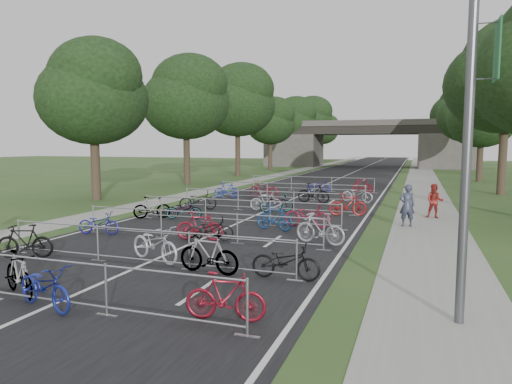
% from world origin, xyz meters
% --- Properties ---
extents(ground, '(200.00, 200.00, 0.00)m').
position_xyz_m(ground, '(0.00, 0.00, 0.00)').
color(ground, '#2C4F22').
rests_on(ground, ground).
extents(road, '(11.00, 140.00, 0.01)m').
position_xyz_m(road, '(0.00, 50.00, 0.01)').
color(road, black).
rests_on(road, ground).
extents(sidewalk_right, '(3.00, 140.00, 0.01)m').
position_xyz_m(sidewalk_right, '(8.00, 50.00, 0.01)').
color(sidewalk_right, gray).
rests_on(sidewalk_right, ground).
extents(sidewalk_left, '(2.00, 140.00, 0.01)m').
position_xyz_m(sidewalk_left, '(-7.50, 50.00, 0.01)').
color(sidewalk_left, gray).
rests_on(sidewalk_left, ground).
extents(lane_markings, '(0.12, 140.00, 0.00)m').
position_xyz_m(lane_markings, '(0.00, 50.00, 0.00)').
color(lane_markings, silver).
rests_on(lane_markings, ground).
extents(overpass_bridge, '(31.00, 8.00, 7.05)m').
position_xyz_m(overpass_bridge, '(0.00, 65.00, 3.53)').
color(overpass_bridge, '#46433E').
rests_on(overpass_bridge, ground).
extents(lamppost, '(0.61, 0.65, 8.21)m').
position_xyz_m(lamppost, '(8.33, 2.00, 4.28)').
color(lamppost, '#4C4C51').
rests_on(lamppost, ground).
extents(tree_left_0, '(6.72, 6.72, 10.25)m').
position_xyz_m(tree_left_0, '(-11.39, 15.93, 6.49)').
color(tree_left_0, '#33261C').
rests_on(tree_left_0, ground).
extents(tree_left_1, '(7.56, 7.56, 11.53)m').
position_xyz_m(tree_left_1, '(-11.39, 27.93, 7.30)').
color(tree_left_1, '#33261C').
rests_on(tree_left_1, ground).
extents(tree_right_1, '(8.18, 8.18, 12.47)m').
position_xyz_m(tree_right_1, '(13.11, 27.93, 7.90)').
color(tree_right_1, '#33261C').
rests_on(tree_right_1, ground).
extents(tree_left_2, '(8.40, 8.40, 12.81)m').
position_xyz_m(tree_left_2, '(-11.39, 39.93, 8.12)').
color(tree_left_2, '#33261C').
rests_on(tree_left_2, ground).
extents(tree_right_2, '(6.16, 6.16, 9.39)m').
position_xyz_m(tree_right_2, '(13.11, 39.93, 5.95)').
color(tree_right_2, '#33261C').
rests_on(tree_right_2, ground).
extents(tree_left_3, '(6.72, 6.72, 10.25)m').
position_xyz_m(tree_left_3, '(-11.39, 51.93, 6.49)').
color(tree_left_3, '#33261C').
rests_on(tree_left_3, ground).
extents(tree_right_3, '(7.17, 7.17, 10.93)m').
position_xyz_m(tree_right_3, '(13.11, 51.93, 6.92)').
color(tree_right_3, '#33261C').
rests_on(tree_right_3, ground).
extents(tree_left_4, '(7.56, 7.56, 11.53)m').
position_xyz_m(tree_left_4, '(-11.39, 63.93, 7.30)').
color(tree_left_4, '#33261C').
rests_on(tree_left_4, ground).
extents(tree_right_4, '(8.18, 8.18, 12.47)m').
position_xyz_m(tree_right_4, '(13.11, 63.93, 7.90)').
color(tree_right_4, '#33261C').
rests_on(tree_right_4, ground).
extents(tree_left_5, '(8.40, 8.40, 12.81)m').
position_xyz_m(tree_left_5, '(-11.39, 75.93, 8.12)').
color(tree_left_5, '#33261C').
rests_on(tree_left_5, ground).
extents(tree_right_5, '(6.16, 6.16, 9.39)m').
position_xyz_m(tree_right_5, '(13.11, 75.93, 5.95)').
color(tree_right_5, '#33261C').
rests_on(tree_right_5, ground).
extents(tree_left_6, '(6.72, 6.72, 10.25)m').
position_xyz_m(tree_left_6, '(-11.39, 87.93, 6.49)').
color(tree_left_6, '#33261C').
rests_on(tree_left_6, ground).
extents(tree_right_6, '(7.17, 7.17, 10.93)m').
position_xyz_m(tree_right_6, '(13.11, 87.93, 6.92)').
color(tree_right_6, '#33261C').
rests_on(tree_right_6, ground).
extents(barrier_row_0, '(9.70, 0.08, 1.10)m').
position_xyz_m(barrier_row_0, '(0.00, 0.00, 0.55)').
color(barrier_row_0, '#A2A4AA').
rests_on(barrier_row_0, ground).
extents(barrier_row_1, '(9.70, 0.08, 1.10)m').
position_xyz_m(barrier_row_1, '(0.00, 3.60, 0.55)').
color(barrier_row_1, '#A2A4AA').
rests_on(barrier_row_1, ground).
extents(barrier_row_2, '(9.70, 0.08, 1.10)m').
position_xyz_m(barrier_row_2, '(0.00, 7.20, 0.55)').
color(barrier_row_2, '#A2A4AA').
rests_on(barrier_row_2, ground).
extents(barrier_row_3, '(9.70, 0.08, 1.10)m').
position_xyz_m(barrier_row_3, '(0.00, 11.00, 0.55)').
color(barrier_row_3, '#A2A4AA').
rests_on(barrier_row_3, ground).
extents(barrier_row_4, '(9.70, 0.08, 1.10)m').
position_xyz_m(barrier_row_4, '(0.00, 15.00, 0.55)').
color(barrier_row_4, '#A2A4AA').
rests_on(barrier_row_4, ground).
extents(barrier_row_5, '(9.70, 0.08, 1.10)m').
position_xyz_m(barrier_row_5, '(0.00, 20.00, 0.55)').
color(barrier_row_5, '#A2A4AA').
rests_on(barrier_row_5, ground).
extents(barrier_row_6, '(9.70, 0.08, 1.10)m').
position_xyz_m(barrier_row_6, '(0.00, 26.00, 0.55)').
color(barrier_row_6, '#A2A4AA').
rests_on(barrier_row_6, ground).
extents(bike_1, '(1.77, 1.20, 1.04)m').
position_xyz_m(bike_1, '(-1.14, 0.34, 0.52)').
color(bike_1, '#A2A4AA').
rests_on(bike_1, ground).
extents(bike_2, '(1.97, 1.14, 0.98)m').
position_xyz_m(bike_2, '(0.05, -0.11, 0.49)').
color(bike_2, navy).
rests_on(bike_2, ground).
extents(bike_3, '(1.70, 0.72, 0.99)m').
position_xyz_m(bike_3, '(3.93, 0.55, 0.49)').
color(bike_3, maroon).
rests_on(bike_3, ground).
extents(bike_4, '(1.80, 1.05, 1.05)m').
position_xyz_m(bike_4, '(-3.88, 3.14, 0.52)').
color(bike_4, black).
rests_on(bike_4, ground).
extents(bike_5, '(2.19, 1.42, 1.09)m').
position_xyz_m(bike_5, '(0.12, 4.10, 0.54)').
color(bike_5, '#B9BBC2').
rests_on(bike_5, ground).
extents(bike_6, '(1.86, 0.69, 1.09)m').
position_xyz_m(bike_6, '(2.20, 3.46, 0.55)').
color(bike_6, '#A2A4AA').
rests_on(bike_6, ground).
extents(bike_7, '(1.83, 0.67, 0.96)m').
position_xyz_m(bike_7, '(4.30, 3.66, 0.48)').
color(bike_7, black).
rests_on(bike_7, ground).
extents(bike_8, '(1.75, 0.85, 0.88)m').
position_xyz_m(bike_8, '(-4.14, 6.92, 0.44)').
color(bike_8, navy).
rests_on(bike_8, ground).
extents(bike_9, '(1.81, 0.74, 1.05)m').
position_xyz_m(bike_9, '(0.04, 7.24, 0.53)').
color(bike_9, maroon).
rests_on(bike_9, ground).
extents(bike_10, '(1.78, 1.28, 0.89)m').
position_xyz_m(bike_10, '(0.48, 7.20, 0.44)').
color(bike_10, black).
rests_on(bike_10, ground).
extents(bike_11, '(1.94, 1.00, 1.12)m').
position_xyz_m(bike_11, '(4.30, 8.08, 0.56)').
color(bike_11, '#ACADB4').
rests_on(bike_11, ground).
extents(bike_12, '(1.73, 1.33, 1.04)m').
position_xyz_m(bike_12, '(-4.30, 10.96, 0.52)').
color(bike_12, '#A2A4AA').
rests_on(bike_12, ground).
extents(bike_13, '(1.78, 1.03, 0.88)m').
position_xyz_m(bike_13, '(-2.80, 11.29, 0.44)').
color(bike_13, '#A2A4AA').
rests_on(bike_13, ground).
extents(bike_14, '(1.78, 0.91, 1.03)m').
position_xyz_m(bike_14, '(2.01, 10.05, 0.51)').
color(bike_14, navy).
rests_on(bike_14, ground).
extents(bike_15, '(1.98, 0.73, 1.03)m').
position_xyz_m(bike_15, '(3.13, 11.18, 0.52)').
color(bike_15, maroon).
rests_on(bike_15, ground).
extents(bike_16, '(2.07, 1.48, 1.04)m').
position_xyz_m(bike_16, '(-3.53, 14.23, 0.52)').
color(bike_16, black).
rests_on(bike_16, ground).
extents(bike_17, '(1.73, 0.71, 1.01)m').
position_xyz_m(bike_17, '(-0.03, 15.17, 0.51)').
color(bike_17, '#A4A5AB').
rests_on(bike_17, ground).
extents(bike_18, '(1.83, 1.32, 0.91)m').
position_xyz_m(bike_18, '(0.62, 14.94, 0.46)').
color(bike_18, '#A2A4AA').
rests_on(bike_18, ground).
extents(bike_19, '(1.90, 0.97, 1.10)m').
position_xyz_m(bike_19, '(4.30, 14.89, 0.55)').
color(bike_19, maroon).
rests_on(bike_19, ground).
extents(bike_20, '(1.71, 0.80, 0.99)m').
position_xyz_m(bike_20, '(-4.30, 19.95, 0.49)').
color(bike_20, '#1B2997').
rests_on(bike_20, ground).
extents(bike_21, '(2.19, 1.07, 1.10)m').
position_xyz_m(bike_21, '(-2.05, 20.88, 0.55)').
color(bike_21, maroon).
rests_on(bike_21, ground).
extents(bike_22, '(2.04, 0.81, 1.19)m').
position_xyz_m(bike_22, '(1.67, 19.10, 0.60)').
color(bike_22, black).
rests_on(bike_22, ground).
extents(bike_23, '(1.96, 0.92, 0.99)m').
position_xyz_m(bike_23, '(4.08, 20.35, 0.49)').
color(bike_23, '#A5A5AD').
rests_on(bike_23, ground).
extents(bike_26, '(1.78, 0.81, 0.90)m').
position_xyz_m(bike_26, '(0.69, 25.44, 0.45)').
color(bike_26, '#241C9C').
rests_on(bike_26, ground).
extents(bike_27, '(1.80, 1.22, 1.06)m').
position_xyz_m(bike_27, '(3.78, 25.92, 0.53)').
color(bike_27, maroon).
rests_on(bike_27, ground).
extents(pedestrian_a, '(0.76, 0.62, 1.80)m').
position_xyz_m(pedestrian_a, '(7.08, 12.77, 0.90)').
color(pedestrian_a, '#303548').
rests_on(pedestrian_a, ground).
extents(pedestrian_b, '(0.86, 0.71, 1.62)m').
position_xyz_m(pedestrian_b, '(8.27, 15.47, 0.81)').
color(pedestrian_b, maroon).
rests_on(pedestrian_b, ground).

